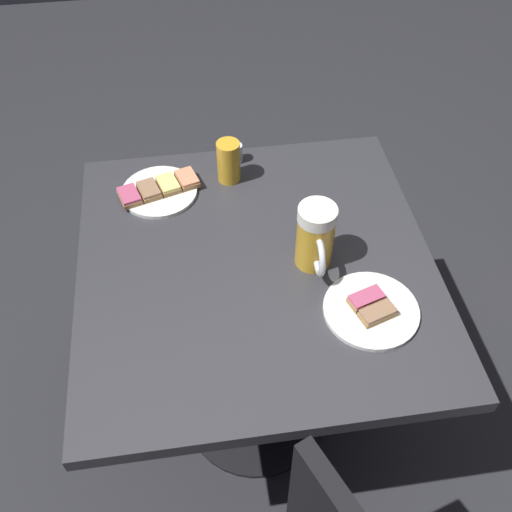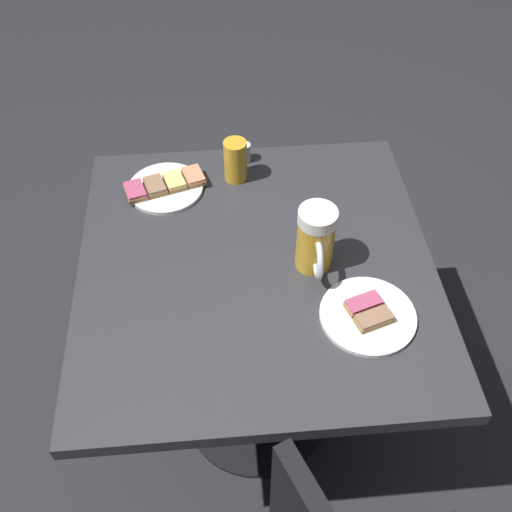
{
  "view_description": "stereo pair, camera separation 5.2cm",
  "coord_description": "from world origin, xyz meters",
  "px_view_note": "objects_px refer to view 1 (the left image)",
  "views": [
    {
      "loc": [
        -0.13,
        -0.87,
        1.73
      ],
      "look_at": [
        0.0,
        0.0,
        0.74
      ],
      "focal_mm": 41.13,
      "sensor_mm": 36.0,
      "label": 1
    },
    {
      "loc": [
        -0.07,
        -0.87,
        1.73
      ],
      "look_at": [
        0.0,
        0.0,
        0.74
      ],
      "focal_mm": 41.13,
      "sensor_mm": 36.0,
      "label": 2
    }
  ],
  "objects_px": {
    "beer_mug": "(316,238)",
    "plate_near": "(159,190)",
    "beer_glass_small": "(229,161)",
    "plate_far": "(371,309)",
    "salt_shaker": "(235,153)"
  },
  "relations": [
    {
      "from": "plate_near",
      "to": "beer_mug",
      "type": "distance_m",
      "value": 0.45
    },
    {
      "from": "plate_far",
      "to": "beer_glass_small",
      "type": "height_order",
      "value": "beer_glass_small"
    },
    {
      "from": "plate_far",
      "to": "beer_glass_small",
      "type": "bearing_deg",
      "value": 117.89
    },
    {
      "from": "plate_far",
      "to": "beer_glass_small",
      "type": "relative_size",
      "value": 1.81
    },
    {
      "from": "beer_mug",
      "to": "plate_far",
      "type": "bearing_deg",
      "value": -59.17
    },
    {
      "from": "plate_near",
      "to": "plate_far",
      "type": "xyz_separation_m",
      "value": [
        0.43,
        -0.44,
        -0.0
      ]
    },
    {
      "from": "plate_far",
      "to": "beer_glass_small",
      "type": "xyz_separation_m",
      "value": [
        -0.25,
        0.47,
        0.05
      ]
    },
    {
      "from": "beer_mug",
      "to": "salt_shaker",
      "type": "bearing_deg",
      "value": 108.81
    },
    {
      "from": "plate_far",
      "to": "salt_shaker",
      "type": "bearing_deg",
      "value": 112.51
    },
    {
      "from": "plate_far",
      "to": "plate_near",
      "type": "bearing_deg",
      "value": 134.5
    },
    {
      "from": "beer_mug",
      "to": "salt_shaker",
      "type": "distance_m",
      "value": 0.41
    },
    {
      "from": "plate_far",
      "to": "salt_shaker",
      "type": "relative_size",
      "value": 3.92
    },
    {
      "from": "plate_near",
      "to": "salt_shaker",
      "type": "bearing_deg",
      "value": 25.77
    },
    {
      "from": "beer_mug",
      "to": "plate_near",
      "type": "bearing_deg",
      "value": 140.05
    },
    {
      "from": "beer_mug",
      "to": "beer_glass_small",
      "type": "xyz_separation_m",
      "value": [
        -0.16,
        0.31,
        -0.02
      ]
    }
  ]
}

